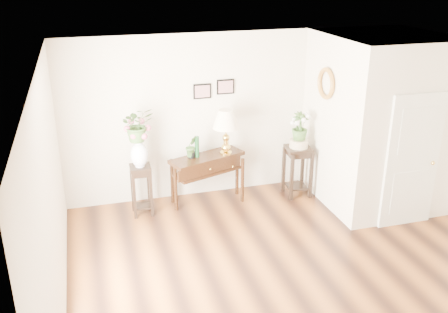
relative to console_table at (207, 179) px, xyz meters
name	(u,v)px	position (x,y,z in m)	size (l,w,h in m)	color
floor	(301,272)	(0.67, -2.37, -0.42)	(6.00, 5.50, 0.02)	brown
ceiling	(315,62)	(0.67, -2.37, 2.38)	(6.00, 5.50, 0.02)	white
wall_back	(239,114)	(0.67, 0.38, 0.98)	(6.00, 0.02, 2.80)	silver
wall_left	(51,208)	(-2.33, -2.37, 0.98)	(0.02, 5.50, 2.80)	silver
partition	(378,120)	(2.77, -0.59, 0.98)	(1.80, 1.95, 2.80)	silver
door	(412,162)	(2.77, -1.59, 0.63)	(0.90, 0.05, 2.10)	silver
art_print_left	(202,91)	(0.02, 0.36, 1.43)	(0.30, 0.02, 0.25)	black
art_print_right	(225,87)	(0.42, 0.36, 1.48)	(0.30, 0.02, 0.25)	black
wall_ornament	(326,83)	(1.83, -0.47, 1.63)	(0.51, 0.51, 0.07)	#A47E36
console_table	(207,179)	(0.00, 0.00, 0.00)	(1.27, 0.42, 0.85)	black
table_lamp	(226,134)	(0.33, 0.00, 0.77)	(0.44, 0.44, 0.77)	gold
green_vase	(197,147)	(-0.17, 0.00, 0.59)	(0.07, 0.07, 0.36)	#133D1B
potted_plant	(191,147)	(-0.26, 0.00, 0.60)	(0.20, 0.16, 0.36)	#395F28
plant_stand_a	(142,190)	(-1.12, -0.12, 0.00)	(0.33, 0.33, 0.84)	black
porcelain_vase	(139,153)	(-1.12, -0.12, 0.64)	(0.27, 0.27, 0.47)	silver
lily_arrangement	(137,126)	(-1.12, -0.12, 1.09)	(0.49, 0.42, 0.54)	#395F28
plant_stand_b	(297,171)	(1.57, -0.16, 0.02)	(0.42, 0.42, 0.89)	black
ceramic_bowl	(299,143)	(1.57, -0.16, 0.55)	(0.32, 0.32, 0.14)	beige
narcissus	(300,127)	(1.57, -0.16, 0.83)	(0.28, 0.28, 0.49)	#395F28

